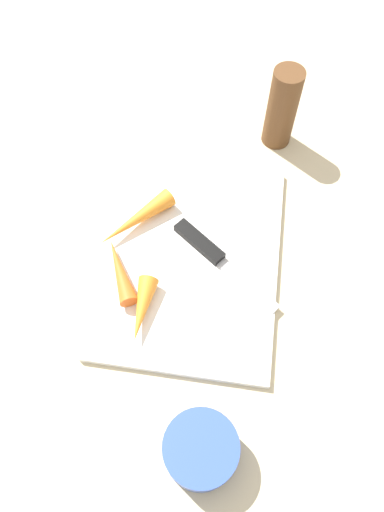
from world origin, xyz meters
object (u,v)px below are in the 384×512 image
object	(u,v)px
knife	(205,247)
carrot_shortest	(142,310)
pepper_grinder	(282,108)
small_bowl	(201,450)
carrot_medium	(120,270)
cutting_board	(192,258)
carrot_longest	(136,219)

from	to	relation	value
knife	carrot_shortest	bearing A→B (deg)	-85.76
carrot_shortest	pepper_grinder	bearing A→B (deg)	156.68
knife	small_bowl	bearing A→B (deg)	-46.90
carrot_medium	pepper_grinder	world-z (taller)	pepper_grinder
carrot_shortest	small_bowl	world-z (taller)	small_bowl
carrot_shortest	knife	bearing A→B (deg)	148.86
knife	carrot_shortest	xyz separation A→B (m)	(-0.12, 0.07, 0.01)
cutting_board	carrot_shortest	distance (m)	0.12
carrot_shortest	small_bowl	distance (m)	0.20
cutting_board	carrot_shortest	size ratio (longest dim) A/B	3.84
carrot_longest	carrot_shortest	xyz separation A→B (m)	(-0.15, -0.04, -0.00)
cutting_board	carrot_longest	distance (m)	0.10
knife	small_bowl	distance (m)	0.29
carrot_shortest	pepper_grinder	size ratio (longest dim) A/B	0.64
cutting_board	carrot_shortest	bearing A→B (deg)	151.24
small_bowl	cutting_board	bearing A→B (deg)	10.47
knife	small_bowl	world-z (taller)	small_bowl
knife	carrot_longest	world-z (taller)	carrot_longest
cutting_board	carrot_longest	xyz separation A→B (m)	(0.04, 0.09, 0.02)
cutting_board	knife	world-z (taller)	knife
small_bowl	pepper_grinder	distance (m)	0.54
cutting_board	carrot_longest	bearing A→B (deg)	65.07
cutting_board	small_bowl	xyz separation A→B (m)	(-0.27, -0.05, 0.02)
knife	small_bowl	size ratio (longest dim) A/B	1.87
carrot_medium	pepper_grinder	bearing A→B (deg)	-61.54
carrot_shortest	cutting_board	bearing A→B (deg)	152.65
cutting_board	knife	size ratio (longest dim) A/B	2.09
carrot_longest	carrot_medium	bearing A→B (deg)	37.41
cutting_board	knife	bearing A→B (deg)	-51.58
carrot_longest	small_bowl	bearing A→B (deg)	66.32
cutting_board	carrot_medium	world-z (taller)	carrot_medium
carrot_shortest	pepper_grinder	xyz separation A→B (m)	(0.36, -0.17, 0.05)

